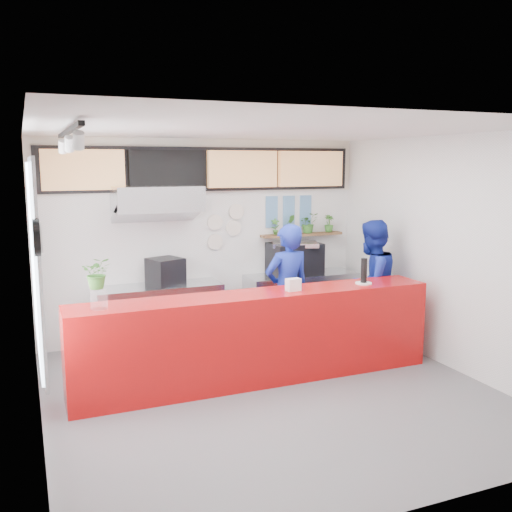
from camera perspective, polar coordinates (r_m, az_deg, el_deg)
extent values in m
plane|color=slate|center=(6.83, 1.50, -13.47)|extent=(5.00, 5.00, 0.00)
plane|color=silver|center=(6.31, 1.62, 12.54)|extent=(5.00, 5.00, 0.00)
plane|color=white|center=(8.72, -5.11, 1.73)|extent=(5.00, 0.00, 5.00)
plane|color=white|center=(5.87, -21.39, -2.58)|extent=(0.00, 5.00, 5.00)
plane|color=white|center=(7.75, 18.72, 0.32)|extent=(0.00, 5.00, 5.00)
cube|color=#B10C0C|center=(6.99, 0.18, -8.13)|extent=(4.50, 0.60, 1.10)
cube|color=beige|center=(8.63, -5.20, 8.97)|extent=(5.00, 0.02, 0.80)
cube|color=#B2B5BA|center=(8.44, -9.62, -5.90)|extent=(1.80, 0.60, 0.90)
cube|color=black|center=(8.32, -9.05, -1.55)|extent=(0.56, 0.56, 0.39)
cube|color=#B2B5BA|center=(8.11, -9.87, 5.68)|extent=(1.20, 0.70, 0.35)
cube|color=#B2B5BA|center=(8.13, -9.83, 4.27)|extent=(1.20, 0.69, 0.31)
cube|color=#B2B5BA|center=(9.20, 4.53, -4.53)|extent=(1.80, 0.60, 0.90)
cube|color=black|center=(9.00, 3.88, -0.27)|extent=(0.79, 0.57, 0.50)
cube|color=silver|center=(8.96, 3.90, 1.19)|extent=(0.83, 0.71, 0.07)
cube|color=brown|center=(9.23, 4.61, 2.15)|extent=(1.40, 0.18, 0.04)
cube|color=tan|center=(8.18, -16.88, 8.25)|extent=(1.10, 0.10, 0.55)
cube|color=black|center=(8.37, -8.87, 8.55)|extent=(1.10, 0.10, 0.55)
cube|color=tan|center=(8.72, -1.36, 8.68)|extent=(1.10, 0.10, 0.55)
cube|color=tan|center=(9.20, 5.49, 8.68)|extent=(1.10, 0.10, 0.55)
cube|color=black|center=(8.61, -5.13, 8.64)|extent=(4.80, 0.04, 0.65)
cube|color=silver|center=(6.13, -21.28, -0.19)|extent=(0.04, 2.20, 1.90)
cube|color=#B2B5BA|center=(6.13, -21.09, -0.18)|extent=(0.03, 2.30, 2.00)
cylinder|color=black|center=(4.89, -21.08, 1.72)|extent=(0.05, 0.30, 0.30)
cylinder|color=white|center=(4.90, -20.73, 1.74)|extent=(0.02, 0.26, 0.26)
cube|color=black|center=(5.78, -18.21, 11.79)|extent=(0.05, 2.40, 0.04)
cylinder|color=silver|center=(8.71, -4.13, 3.39)|extent=(0.24, 0.03, 0.24)
cylinder|color=silver|center=(8.81, -2.27, 2.82)|extent=(0.24, 0.03, 0.24)
cylinder|color=silver|center=(8.74, -4.11, 1.43)|extent=(0.24, 0.03, 0.24)
cylinder|color=silver|center=(8.81, -1.98, 4.45)|extent=(0.24, 0.03, 0.24)
cube|color=#598CBF|center=(9.03, 1.58, 5.21)|extent=(0.20, 0.02, 0.25)
cube|color=#598CBF|center=(9.16, 3.31, 5.26)|extent=(0.20, 0.02, 0.25)
cube|color=#598CBF|center=(9.29, 4.98, 5.29)|extent=(0.20, 0.02, 0.25)
cube|color=#598CBF|center=(9.06, 1.57, 3.63)|extent=(0.20, 0.02, 0.25)
cube|color=#598CBF|center=(9.18, 3.29, 3.70)|extent=(0.20, 0.02, 0.25)
cube|color=#598CBF|center=(9.31, 4.96, 3.76)|extent=(0.20, 0.02, 0.25)
imported|color=#152796|center=(7.74, 3.15, -3.57)|extent=(0.72, 0.51, 1.84)
imported|color=#152796|center=(8.31, 11.40, -2.81)|extent=(1.09, 0.97, 1.85)
imported|color=#346D26|center=(9.00, 1.93, 2.96)|extent=(0.16, 0.14, 0.26)
imported|color=#346D26|center=(9.11, 3.39, 3.19)|extent=(0.19, 0.16, 0.31)
imported|color=#346D26|center=(9.26, 5.28, 3.32)|extent=(0.32, 0.29, 0.33)
imported|color=#346D26|center=(9.44, 7.30, 3.25)|extent=(0.16, 0.14, 0.28)
cylinder|color=white|center=(6.33, -15.46, -4.13)|extent=(0.21, 0.21, 0.22)
imported|color=#346D26|center=(6.27, -15.57, -1.64)|extent=(0.35, 0.31, 0.34)
cube|color=white|center=(6.97, 3.75, -2.88)|extent=(0.18, 0.12, 0.15)
cylinder|color=white|center=(7.49, 10.70, -2.68)|extent=(0.26, 0.26, 0.02)
cylinder|color=black|center=(7.46, 10.74, -1.43)|extent=(0.09, 0.09, 0.32)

